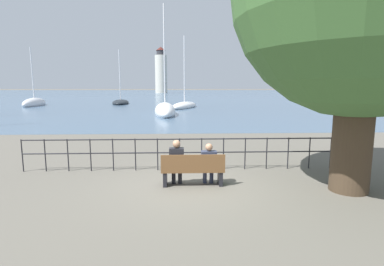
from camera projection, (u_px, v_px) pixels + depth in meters
The scene contains 11 objects.
ground_plane at pixel (193, 185), 8.28m from camera, with size 1000.00×1000.00×0.00m, color #605B51.
harbor_water at pixel (180, 92), 165.60m from camera, with size 600.00×300.00×0.01m.
park_bench at pixel (193, 170), 8.15m from camera, with size 1.72×0.45×0.90m.
seated_person_left at pixel (177, 161), 8.17m from camera, with size 0.40×0.35×1.27m.
seated_person_right at pixel (209, 162), 8.22m from camera, with size 0.42×0.35×1.17m.
promenade_railing at pixel (191, 149), 9.71m from camera, with size 10.77×0.04×1.05m.
sailboat_0 at pixel (35, 103), 43.47m from camera, with size 2.23×7.20×8.87m.
sailboat_2 at pixel (165, 111), 29.82m from camera, with size 2.56×8.58×11.07m.
sailboat_4 at pixel (184, 106), 39.37m from camera, with size 4.58×8.07×9.55m.
sailboat_5 at pixel (121, 102), 49.04m from camera, with size 3.28×8.21×8.97m.
harbor_lighthouse at pixel (161, 72), 141.51m from camera, with size 5.64×5.64×21.51m.
Camera 1 is at (-0.35, -7.96, 2.67)m, focal length 28.00 mm.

